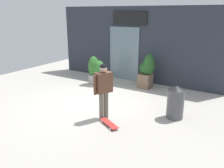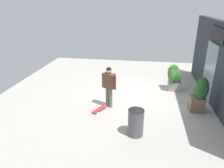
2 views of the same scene
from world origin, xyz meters
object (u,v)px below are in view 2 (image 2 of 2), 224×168
(planter_box_left, at_px, (200,93))
(planter_box_right, at_px, (174,78))
(skateboarder, at_px, (109,83))
(skateboard, at_px, (100,109))
(trash_bin, at_px, (136,121))

(planter_box_left, relative_size, planter_box_right, 1.16)
(skateboarder, distance_m, planter_box_left, 3.42)
(skateboard, height_order, planter_box_right, planter_box_right)
(skateboarder, relative_size, skateboard, 2.19)
(planter_box_left, height_order, planter_box_right, planter_box_left)
(skateboarder, xyz_separation_m, planter_box_left, (-0.17, 3.41, -0.26))
(planter_box_right, xyz_separation_m, trash_bin, (3.92, -1.57, -0.11))
(planter_box_right, height_order, trash_bin, planter_box_right)
(skateboarder, height_order, planter_box_left, skateboarder)
(skateboard, bearing_deg, planter_box_left, 126.27)
(skateboarder, bearing_deg, planter_box_left, 116.74)
(skateboard, bearing_deg, trash_bin, 74.53)
(planter_box_right, bearing_deg, skateboarder, -51.18)
(skateboarder, height_order, skateboard, skateboarder)
(skateboarder, distance_m, planter_box_right, 3.50)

